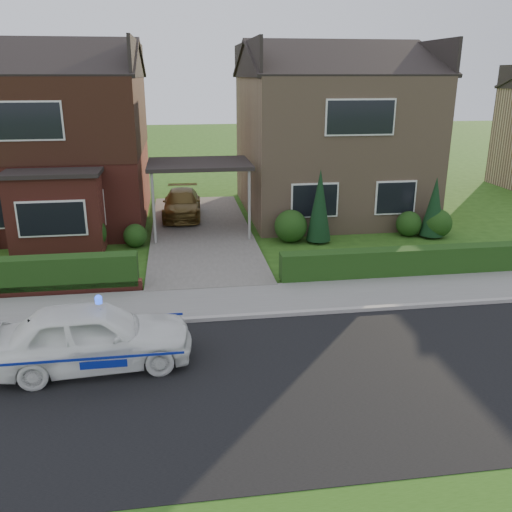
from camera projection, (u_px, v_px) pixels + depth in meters
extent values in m
plane|color=#264D14|center=(229.00, 386.00, 10.71)|extent=(120.00, 120.00, 0.00)
cube|color=black|center=(229.00, 386.00, 10.71)|extent=(60.00, 6.00, 0.02)
cube|color=#9E9993|center=(217.00, 318.00, 13.55)|extent=(60.00, 0.16, 0.12)
cube|color=slate|center=(214.00, 302.00, 14.54)|extent=(60.00, 2.00, 0.10)
cube|color=#666059|center=(201.00, 232.00, 21.01)|extent=(3.80, 12.00, 0.12)
cube|color=maroon|center=(53.00, 151.00, 22.13)|extent=(7.20, 8.00, 5.80)
cube|color=white|center=(81.00, 208.00, 19.05)|extent=(1.60, 0.08, 1.30)
cube|color=white|center=(23.00, 121.00, 17.88)|extent=(2.60, 0.08, 1.30)
cube|color=black|center=(49.00, 114.00, 21.66)|extent=(7.26, 8.06, 2.90)
cube|color=maroon|center=(57.00, 215.00, 18.33)|extent=(3.00, 1.40, 2.70)
cube|color=black|center=(51.00, 173.00, 17.88)|extent=(3.20, 1.60, 0.14)
cube|color=#99795E|center=(328.00, 146.00, 23.72)|extent=(7.20, 8.00, 5.80)
cube|color=white|center=(315.00, 200.00, 20.21)|extent=(1.80, 0.08, 1.30)
cube|color=white|center=(395.00, 198.00, 20.64)|extent=(1.60, 0.08, 1.30)
cube|color=white|center=(360.00, 117.00, 19.47)|extent=(2.60, 0.08, 1.30)
cube|color=black|center=(199.00, 164.00, 20.17)|extent=(3.80, 3.00, 0.14)
cylinder|color=gray|center=(154.00, 209.00, 19.05)|extent=(0.10, 0.10, 2.70)
cylinder|color=gray|center=(249.00, 206.00, 19.52)|extent=(0.10, 0.10, 2.70)
cube|color=black|center=(2.00, 297.00, 15.03)|extent=(7.50, 0.55, 0.90)
cube|color=black|center=(401.00, 277.00, 16.53)|extent=(7.50, 0.55, 0.80)
sphere|color=black|center=(87.00, 233.00, 18.68)|extent=(1.32, 1.32, 1.32)
sphere|color=black|center=(135.00, 236.00, 19.25)|extent=(0.84, 0.84, 0.84)
sphere|color=black|center=(291.00, 226.00, 19.78)|extent=(1.20, 1.20, 1.20)
sphere|color=black|center=(409.00, 224.00, 20.54)|extent=(0.96, 0.96, 0.96)
sphere|color=black|center=(437.00, 223.00, 20.38)|extent=(1.08, 1.08, 1.08)
cone|color=black|center=(319.00, 208.00, 19.51)|extent=(0.90, 0.90, 2.60)
cone|color=black|center=(434.00, 209.00, 20.17)|extent=(0.90, 0.90, 2.20)
imported|color=white|center=(93.00, 336.00, 11.24)|extent=(1.95, 4.20, 1.39)
sphere|color=#193FF2|center=(99.00, 301.00, 11.02)|extent=(0.17, 0.17, 0.17)
cube|color=navy|center=(87.00, 358.00, 10.48)|extent=(3.76, 0.02, 0.05)
cube|color=navy|center=(98.00, 322.00, 12.04)|extent=(3.76, 0.01, 0.05)
ellipsoid|color=black|center=(32.00, 330.00, 10.90)|extent=(0.22, 0.17, 0.21)
sphere|color=white|center=(32.00, 332.00, 10.85)|extent=(0.11, 0.11, 0.11)
sphere|color=black|center=(32.00, 324.00, 10.84)|extent=(0.13, 0.13, 0.13)
cone|color=black|center=(29.00, 321.00, 10.83)|extent=(0.04, 0.04, 0.05)
cone|color=black|center=(34.00, 321.00, 10.84)|extent=(0.04, 0.04, 0.05)
imported|color=brown|center=(182.00, 204.00, 22.88)|extent=(1.71, 3.88, 1.11)
imported|color=gray|center=(124.00, 273.00, 15.89)|extent=(0.38, 0.38, 0.68)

